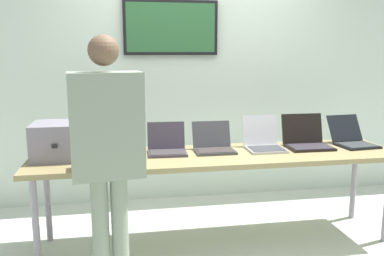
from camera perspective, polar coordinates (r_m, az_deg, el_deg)
The scene contains 11 objects.
ground at distance 3.61m, azimuth 3.50°, elevation -15.73°, with size 8.00×8.00×0.04m, color #B6C0B0.
back_wall at distance 4.34m, azimuth 0.12°, elevation 7.54°, with size 8.00×0.11×2.67m.
workbench at distance 3.35m, azimuth 3.64°, elevation -4.46°, with size 3.00×0.70×0.76m.
equipment_box at distance 3.33m, azimuth -18.23°, elevation -1.69°, with size 0.38×0.39×0.28m.
laptop_station_0 at distance 3.32m, azimuth -10.93°, elevation -2.83°, with size 0.37×0.33×0.26m.
laptop_station_1 at distance 3.35m, azimuth -3.54°, elevation -2.56°, with size 0.32×0.30×0.24m.
laptop_station_2 at distance 3.42m, azimuth 3.05°, elevation -2.33°, with size 0.33×0.31×0.23m.
laptop_station_3 at distance 3.54m, azimuth 10.00°, elevation -1.90°, with size 0.31×0.36×0.27m.
laptop_station_4 at distance 3.69m, azimuth 15.77°, elevation -1.61°, with size 0.38×0.34×0.28m.
laptop_station_5 at distance 3.91m, azimuth 21.57°, elevation -1.40°, with size 0.35×0.42×0.25m.
person at distance 2.58m, azimuth -11.85°, elevation -2.14°, with size 0.49×0.63×1.68m.
Camera 1 is at (-0.77, -3.14, 1.58)m, focal length 38.02 mm.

